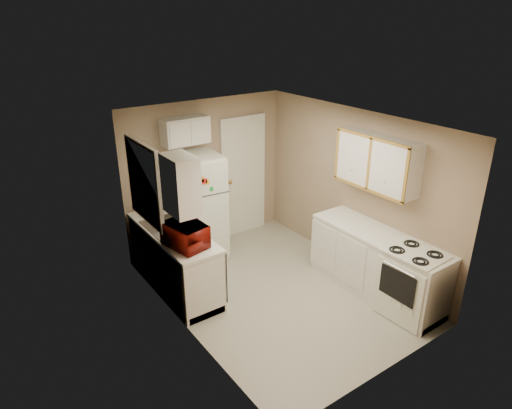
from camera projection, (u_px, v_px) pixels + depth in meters
floor at (276, 291)px, 6.41m from camera, size 3.80×3.80×0.00m
ceiling at (280, 122)px, 5.47m from camera, size 3.80×3.80×0.00m
wall_left at (181, 242)px, 5.20m from camera, size 3.80×3.80×0.00m
wall_right at (354, 191)px, 6.68m from camera, size 3.80×3.80×0.00m
wall_back at (206, 174)px, 7.37m from camera, size 2.80×2.80×0.00m
wall_front at (396, 278)px, 4.51m from camera, size 2.80×2.80×0.00m
left_counter at (175, 260)px, 6.33m from camera, size 0.60×1.80×0.90m
dishwasher at (215, 269)px, 6.01m from camera, size 0.03×0.58×0.72m
sink at (168, 229)px, 6.28m from camera, size 0.54×0.74×0.16m
microwave at (186, 235)px, 5.69m from camera, size 0.61×0.42×0.37m
soap_bottle at (152, 211)px, 6.48m from camera, size 0.11×0.11×0.19m
window_blinds at (145, 183)px, 5.85m from camera, size 0.10×0.98×1.08m
upper_cabinet_left at (181, 185)px, 5.21m from camera, size 0.30×0.45×0.70m
refrigerator at (198, 208)px, 7.00m from camera, size 0.76×0.74×1.68m
cabinet_over_fridge at (185, 131)px, 6.73m from camera, size 0.70×0.30×0.40m
interior_door at (244, 177)px, 7.78m from camera, size 0.86×0.06×2.08m
right_counter at (377, 264)px, 6.22m from camera, size 0.60×2.00×0.90m
stove at (410, 287)px, 5.75m from camera, size 0.58×0.70×0.83m
upper_cabinet_right at (377, 162)px, 5.99m from camera, size 0.30×1.20×0.70m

